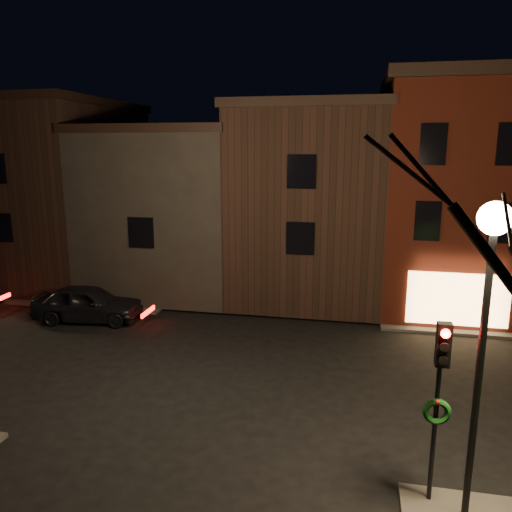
{
  "coord_description": "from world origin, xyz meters",
  "views": [
    {
      "loc": [
        3.83,
        -15.33,
        7.53
      ],
      "look_at": [
        -0.12,
        3.97,
        3.2
      ],
      "focal_mm": 35.0,
      "sensor_mm": 36.0,
      "label": 1
    }
  ],
  "objects": [
    {
      "name": "traffic_signal",
      "position": [
        5.6,
        -5.51,
        2.81
      ],
      "size": [
        0.58,
        0.38,
        4.05
      ],
      "color": "black",
      "rests_on": "sidewalk_near_right"
    },
    {
      "name": "corner_building",
      "position": [
        8.0,
        9.47,
        5.4
      ],
      "size": [
        6.5,
        8.5,
        10.5
      ],
      "color": "#48150C",
      "rests_on": "ground"
    },
    {
      "name": "ground",
      "position": [
        0.0,
        0.0,
        0.0
      ],
      "size": [
        120.0,
        120.0,
        0.0
      ],
      "primitive_type": "plane",
      "color": "black",
      "rests_on": "ground"
    },
    {
      "name": "row_building_a",
      "position": [
        1.5,
        10.5,
        4.83
      ],
      "size": [
        7.3,
        10.3,
        9.4
      ],
      "color": "black",
      "rests_on": "ground"
    },
    {
      "name": "row_building_b",
      "position": [
        -5.75,
        10.5,
        4.33
      ],
      "size": [
        7.8,
        10.3,
        8.4
      ],
      "color": "black",
      "rests_on": "ground"
    },
    {
      "name": "parked_car_a",
      "position": [
        -7.61,
        3.69,
        0.8
      ],
      "size": [
        4.9,
        2.43,
        1.6
      ],
      "primitive_type": "imported",
      "rotation": [
        0.0,
        0.0,
        1.69
      ],
      "color": "black",
      "rests_on": "ground"
    },
    {
      "name": "sidewalk_far_left",
      "position": [
        -20.0,
        20.0,
        0.06
      ],
      "size": [
        30.0,
        30.0,
        0.12
      ],
      "primitive_type": "cube",
      "color": "#2D2B28",
      "rests_on": "ground"
    },
    {
      "name": "row_building_c",
      "position": [
        -13.0,
        10.5,
        5.08
      ],
      "size": [
        7.3,
        10.3,
        9.9
      ],
      "color": "black",
      "rests_on": "ground"
    },
    {
      "name": "street_lamp_near",
      "position": [
        6.2,
        -6.0,
        5.18
      ],
      "size": [
        0.6,
        0.6,
        6.48
      ],
      "color": "black",
      "rests_on": "sidewalk_near_right"
    }
  ]
}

